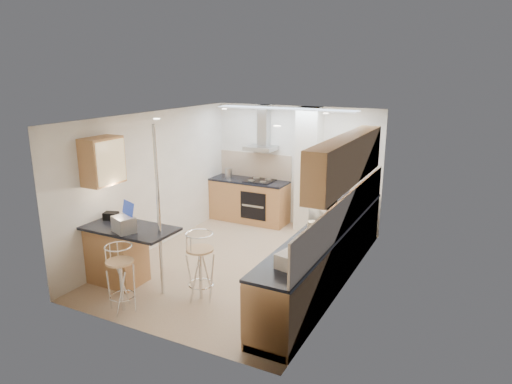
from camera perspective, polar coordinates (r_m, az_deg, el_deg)
The scene contains 16 objects.
ground at distance 7.89m, azimuth -1.84°, elevation -8.94°, with size 4.80×4.80×0.00m, color tan.
room_shell at distance 7.58m, azimuth 1.58°, elevation 2.35°, with size 3.64×4.84×2.51m.
right_counter at distance 7.16m, azimuth 8.81°, elevation -7.69°, with size 0.63×4.40×0.92m.
back_counter at distance 9.90m, azimuth -0.84°, elevation -1.05°, with size 1.70×0.63×0.92m.
peninsula at distance 7.24m, azimuth -15.44°, elevation -7.72°, with size 1.47×0.72×0.94m.
microwave at distance 7.09m, azimuth 9.02°, elevation -2.70°, with size 0.54×0.37×0.30m, color white.
laptop at distance 6.85m, azimuth -16.19°, elevation -3.91°, with size 0.33×0.25×0.23m, color #A4A7AC.
bag at distance 7.49m, azimuth -17.67°, elevation -2.86°, with size 0.21×0.16×0.12m, color black.
bar_stool_near at distance 6.54m, azimuth -16.53°, elevation -10.29°, with size 0.39×0.39×0.96m, color tan, non-canonical shape.
bar_stool_end at distance 6.61m, azimuth -6.98°, elevation -9.18°, with size 0.41×0.41×1.02m, color tan, non-canonical shape.
jar_a at distance 7.53m, azimuth 9.76°, elevation -2.23°, with size 0.12×0.12×0.16m, color beige.
jar_b at distance 7.86m, azimuth 12.21°, elevation -1.63°, with size 0.11×0.11×0.16m, color beige.
jar_c at distance 6.54m, azimuth 7.06°, elevation -4.58°, with size 0.14×0.14×0.21m, color #B1AB8D.
jar_d at distance 6.03m, azimuth 5.97°, elevation -6.65°, with size 0.10×0.10×0.14m, color white.
bread_bin at distance 5.53m, azimuth 4.45°, elevation -8.45°, with size 0.27×0.35×0.18m, color beige.
kettle at distance 9.96m, azimuth -3.45°, elevation 2.37°, with size 0.16×0.16×0.21m, color #A9ACAE.
Camera 1 is at (3.48, -6.31, 3.22)m, focal length 32.00 mm.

